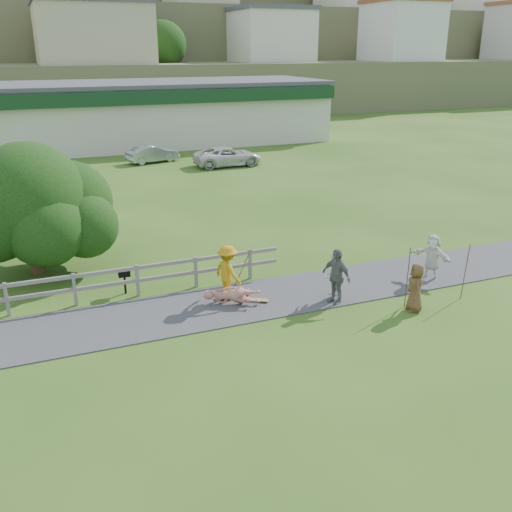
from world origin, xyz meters
The scene contains 21 objects.
ground centered at (0.00, 0.00, 0.00)m, with size 260.00×260.00×0.00m, color #2D5117.
path centered at (0.00, 1.50, 0.02)m, with size 34.00×3.00×0.04m, color #3D3E40.
fence centered at (-4.62, 3.30, 0.72)m, with size 15.05×0.10×1.10m.
strip_mall centered at (4.00, 34.94, 2.58)m, with size 32.50×10.75×5.10m.
hillside centered at (0.00, 91.31, 14.41)m, with size 220.00×67.00×47.50m.
skater_rider centered at (0.66, 1.85, 0.89)m, with size 1.15×0.66×1.79m, color #B98711.
skater_fallen centered at (0.63, 1.45, 0.33)m, with size 1.81×0.43×0.66m, color #B47264.
spectator_a centered at (3.88, 0.60, 0.81)m, with size 0.79×0.62×1.63m, color white.
spectator_b centered at (3.79, 0.36, 0.93)m, with size 1.09×0.45×1.86m, color slate.
spectator_c centered at (5.82, -1.07, 0.79)m, with size 0.77×0.50×1.58m, color brown.
spectator_d centered at (7.95, 0.86, 0.83)m, with size 1.53×0.49×1.65m, color silver.
car_silver centered at (3.55, 26.26, 0.61)m, with size 1.30×3.72×1.23m, color #9E9FA5.
car_white centered at (8.11, 23.00, 0.66)m, with size 2.20×4.76×1.32m, color silver.
tree centered at (-4.99, 6.77, 1.96)m, with size 6.52×6.52×3.92m, color black, non-canonical shape.
bbq centered at (-2.36, 3.66, 0.42)m, with size 0.39×0.29×0.84m, color black, non-canonical shape.
longboard_rider centered at (0.66, 1.85, 0.05)m, with size 0.85×0.21×0.09m, color olive, non-canonical shape.
longboard_fallen centered at (1.43, 1.35, 0.05)m, with size 0.84×0.20×0.09m, color olive, non-canonical shape.
helmet centered at (1.23, 1.80, 0.13)m, with size 0.26×0.26×0.26m, color #B10710.
pole_rider centered at (1.26, 2.25, 0.84)m, with size 0.03×0.03×1.68m, color #513620.
pole_spec_left centered at (5.70, -0.76, 1.01)m, with size 0.03×0.03×2.02m, color #513620.
pole_spec_right centered at (7.86, -0.90, 0.94)m, with size 0.03×0.03×1.88m, color #513620.
Camera 1 is at (-4.90, -14.27, 7.80)m, focal length 40.00 mm.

